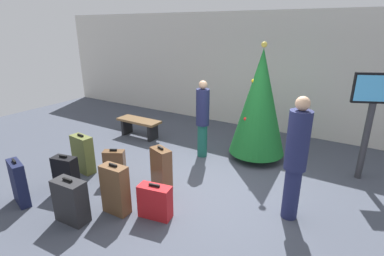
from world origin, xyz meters
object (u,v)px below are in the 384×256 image
(suitcase_1, at_px, (83,154))
(suitcase_3, at_px, (161,169))
(suitcase_0, at_px, (19,183))
(suitcase_5, at_px, (66,174))
(waiting_bench, at_px, (139,124))
(suitcase_4, at_px, (155,202))
(traveller_1, at_px, (203,117))
(flight_info_kiosk, at_px, (372,109))
(suitcase_7, at_px, (71,201))
(holiday_tree, at_px, (260,103))
(suitcase_6, at_px, (115,166))
(suitcase_2, at_px, (115,190))
(traveller_0, at_px, (296,157))

(suitcase_1, distance_m, suitcase_3, 1.76)
(suitcase_0, xyz_separation_m, suitcase_5, (0.31, 0.65, -0.05))
(suitcase_3, height_order, suitcase_5, suitcase_3)
(suitcase_0, height_order, suitcase_1, suitcase_1)
(waiting_bench, xyz_separation_m, suitcase_4, (2.54, -2.52, -0.08))
(traveller_1, bearing_deg, flight_info_kiosk, 13.03)
(suitcase_1, distance_m, suitcase_7, 1.64)
(suitcase_0, bearing_deg, flight_info_kiosk, 39.80)
(traveller_1, relative_size, suitcase_1, 2.15)
(traveller_1, height_order, suitcase_5, traveller_1)
(holiday_tree, bearing_deg, flight_info_kiosk, 5.49)
(suitcase_4, relative_size, suitcase_7, 0.80)
(suitcase_5, distance_m, suitcase_6, 0.86)
(suitcase_5, bearing_deg, suitcase_7, -32.11)
(waiting_bench, xyz_separation_m, suitcase_1, (0.37, -2.10, 0.03))
(waiting_bench, distance_m, suitcase_0, 3.42)
(suitcase_5, relative_size, suitcase_7, 0.97)
(suitcase_6, bearing_deg, suitcase_3, 12.96)
(flight_info_kiosk, xyz_separation_m, suitcase_2, (-3.19, -3.28, -0.99))
(traveller_1, xyz_separation_m, suitcase_7, (-0.50, -3.07, -0.58))
(traveller_0, bearing_deg, traveller_1, 151.07)
(traveller_0, relative_size, suitcase_1, 2.38)
(traveller_1, distance_m, suitcase_4, 2.48)
(suitcase_6, relative_size, suitcase_7, 0.91)
(flight_info_kiosk, bearing_deg, suitcase_3, -142.22)
(waiting_bench, height_order, suitcase_7, suitcase_7)
(suitcase_0, height_order, suitcase_5, suitcase_0)
(waiting_bench, relative_size, suitcase_0, 1.53)
(suitcase_4, bearing_deg, waiting_bench, 135.14)
(suitcase_7, bearing_deg, suitcase_2, 51.12)
(waiting_bench, relative_size, suitcase_7, 1.70)
(holiday_tree, xyz_separation_m, suitcase_1, (-2.74, -2.44, -0.90))
(holiday_tree, relative_size, suitcase_1, 3.13)
(flight_info_kiosk, bearing_deg, suitcase_1, -151.02)
(traveller_0, distance_m, suitcase_7, 3.38)
(traveller_0, xyz_separation_m, suitcase_4, (-1.76, -1.09, -0.75))
(flight_info_kiosk, xyz_separation_m, suitcase_1, (-4.75, -2.63, -1.01))
(traveller_1, xyz_separation_m, suitcase_4, (0.51, -2.34, -0.65))
(suitcase_5, bearing_deg, suitcase_6, 58.18)
(flight_info_kiosk, distance_m, traveller_0, 2.17)
(suitcase_0, xyz_separation_m, suitcase_2, (1.53, 0.65, 0.03))
(suitcase_2, xyz_separation_m, suitcase_5, (-1.22, -0.00, -0.08))
(holiday_tree, distance_m, suitcase_2, 3.42)
(suitcase_1, bearing_deg, suitcase_5, -62.10)
(suitcase_5, bearing_deg, waiting_bench, 104.64)
(suitcase_7, bearing_deg, suitcase_0, -172.75)
(flight_info_kiosk, xyz_separation_m, suitcase_4, (-2.59, -3.06, -1.13))
(traveller_1, relative_size, suitcase_4, 3.04)
(flight_info_kiosk, height_order, suitcase_7, flight_info_kiosk)
(suitcase_2, xyz_separation_m, suitcase_7, (-0.41, -0.51, -0.06))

